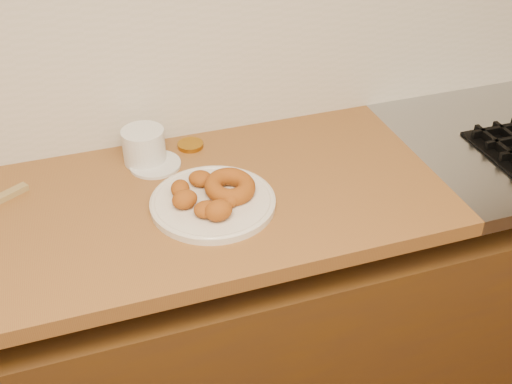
{
  "coord_description": "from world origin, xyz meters",
  "views": [
    {
      "loc": [
        -0.36,
        0.46,
        1.8
      ],
      "look_at": [
        0.03,
        1.62,
        0.93
      ],
      "focal_mm": 45.0,
      "sensor_mm": 36.0,
      "label": 1
    }
  ],
  "objects": [
    {
      "name": "plastic_tub",
      "position": [
        -0.18,
        1.88,
        0.95
      ],
      "size": [
        0.14,
        0.14,
        0.09
      ],
      "primitive_type": "cylinder",
      "rotation": [
        0.0,
        0.0,
        -0.35
      ],
      "color": "silver",
      "rests_on": "butcher_block"
    },
    {
      "name": "donut_plate",
      "position": [
        -0.07,
        1.64,
        0.91
      ],
      "size": [
        0.29,
        0.29,
        0.02
      ],
      "primitive_type": "cylinder",
      "color": "silver",
      "rests_on": "butcher_block"
    },
    {
      "name": "tub_lid",
      "position": [
        -0.16,
        1.85,
        0.9
      ],
      "size": [
        0.18,
        0.18,
        0.01
      ],
      "primitive_type": "cylinder",
      "rotation": [
        0.0,
        0.0,
        -0.43
      ],
      "color": "silver",
      "rests_on": "butcher_block"
    },
    {
      "name": "backsplash",
      "position": [
        0.0,
        1.99,
        1.2
      ],
      "size": [
        3.6,
        0.02,
        0.6
      ],
      "primitive_type": "cube",
      "color": "beige",
      "rests_on": "wall_back"
    },
    {
      "name": "fried_dough_chunks",
      "position": [
        -0.1,
        1.62,
        0.94
      ],
      "size": [
        0.16,
        0.21,
        0.05
      ],
      "color": "#9B5B1E",
      "rests_on": "donut_plate"
    },
    {
      "name": "ring_donut",
      "position": [
        -0.02,
        1.65,
        0.94
      ],
      "size": [
        0.17,
        0.17,
        0.05
      ],
      "primitive_type": "torus",
      "rotation": [
        0.1,
        0.0,
        0.64
      ],
      "color": "#9B5B1E",
      "rests_on": "donut_plate"
    },
    {
      "name": "base_cabinet",
      "position": [
        0.0,
        1.69,
        0.39
      ],
      "size": [
        3.6,
        0.6,
        0.77
      ],
      "primitive_type": "cube",
      "color": "#4D2D0D",
      "rests_on": "floor"
    },
    {
      "name": "brass_jar_lid",
      "position": [
        -0.06,
        1.91,
        0.91
      ],
      "size": [
        0.09,
        0.09,
        0.01
      ],
      "primitive_type": "cylinder",
      "rotation": [
        0.0,
        0.0,
        0.34
      ],
      "color": "#A67018",
      "rests_on": "butcher_block"
    }
  ]
}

